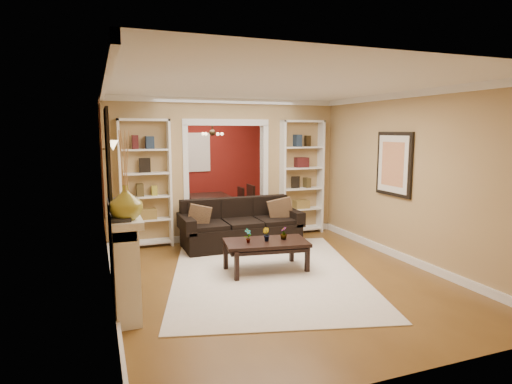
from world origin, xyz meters
name	(u,v)px	position (x,y,z in m)	size (l,w,h in m)	color
floor	(247,253)	(0.00, 0.00, 0.00)	(8.00, 8.00, 0.00)	brown
ceiling	(246,93)	(0.00, 0.00, 2.70)	(8.00, 8.00, 0.00)	white
wall_back	(194,160)	(0.00, 4.00, 1.35)	(8.00, 8.00, 0.00)	tan
wall_front	(409,223)	(0.00, -4.00, 1.35)	(8.00, 8.00, 0.00)	tan
wall_left	(105,181)	(-2.25, 0.00, 1.35)	(8.00, 8.00, 0.00)	tan
wall_right	(360,171)	(2.25, 0.00, 1.35)	(8.00, 8.00, 0.00)	tan
partition_wall	(226,169)	(0.00, 1.20, 1.35)	(4.50, 0.15, 2.70)	tan
red_back_panel	(195,161)	(0.00, 3.97, 1.32)	(4.44, 0.04, 2.64)	maroon
dining_window	(195,152)	(0.00, 3.93, 1.55)	(0.78, 0.03, 0.98)	#8CA5CC
area_rug	(267,272)	(-0.07, -1.09, 0.01)	(2.71, 3.79, 0.01)	silver
sofa	(241,223)	(0.05, 0.45, 0.43)	(2.18, 0.94, 0.85)	black
pillow_left	(199,217)	(-0.72, 0.43, 0.61)	(0.38, 0.11, 0.38)	brown
pillow_right	(280,210)	(0.82, 0.43, 0.63)	(0.44, 0.12, 0.44)	brown
coffee_table	(266,256)	(-0.04, -1.00, 0.23)	(1.22, 0.66, 0.46)	black
plant_left	(248,236)	(-0.33, -1.00, 0.57)	(0.11, 0.07, 0.21)	#336626
plant_center	(266,234)	(-0.04, -1.00, 0.56)	(0.11, 0.09, 0.20)	#336626
plant_right	(284,233)	(0.24, -1.00, 0.56)	(0.10, 0.10, 0.19)	#336626
bookshelf_left	(145,184)	(-1.55, 1.03, 1.15)	(0.90, 0.30, 2.30)	white
bookshelf_right	(301,177)	(1.55, 1.03, 1.15)	(0.90, 0.30, 2.30)	white
fireplace	(125,257)	(-2.09, -1.50, 0.58)	(0.32, 1.70, 1.16)	white
vase	(126,203)	(-2.09, -2.12, 1.34)	(0.35, 0.35, 0.37)	olive
mirror	(108,156)	(-2.23, -1.50, 1.80)	(0.03, 0.95, 1.10)	silver
wall_sconce	(109,147)	(-2.15, 0.55, 1.83)	(0.18, 0.18, 0.22)	#FFE0A5
framed_art	(394,164)	(2.21, -1.00, 1.55)	(0.04, 0.85, 1.05)	black
dining_table	(213,210)	(0.09, 2.52, 0.30)	(0.95, 1.70, 0.60)	black
dining_chair_nw	(192,209)	(-0.46, 2.22, 0.42)	(0.41, 0.41, 0.83)	black
dining_chair_ne	(241,204)	(0.64, 2.22, 0.45)	(0.45, 0.45, 0.91)	black
dining_chair_sw	(187,205)	(-0.46, 2.82, 0.42)	(0.41, 0.41, 0.83)	black
dining_chair_se	(233,203)	(0.64, 2.82, 0.39)	(0.38, 0.38, 0.78)	black
chandelier	(206,134)	(0.00, 2.70, 2.02)	(0.50, 0.50, 0.30)	#312716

